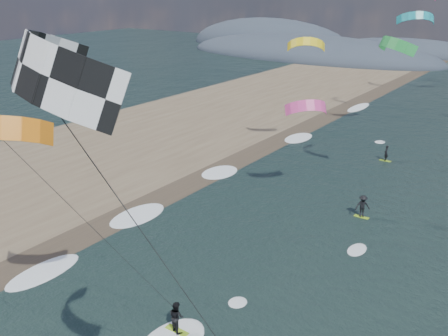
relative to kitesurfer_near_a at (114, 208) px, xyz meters
The scene contains 7 objects.
wet_sand_strip 25.23m from the kitesurfer_near_a, 146.05° to the left, with size 3.00×240.00×0.00m, color #382D23.
coastal_hills 122.15m from the kitesurfer_near_a, 114.92° to the left, with size 80.00×41.00×15.00m.
kitesurfer_near_a is the anchor object (origin of this frame).
kitesurfer_near_b 10.72m from the kitesurfer_near_a, 152.03° to the left, with size 7.07×9.12×12.66m.
far_kitesurfers 35.33m from the kitesurfer_near_a, 93.22° to the left, with size 10.04×14.43×1.84m.
bg_kite_field 57.03m from the kitesurfer_near_a, 96.92° to the left, with size 17.71×73.26×9.64m.
shoreline_surf 27.10m from the kitesurfer_near_a, 135.09° to the left, with size 2.40×79.40×0.11m.
Camera 1 is at (14.01, -8.92, 16.65)m, focal length 40.00 mm.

